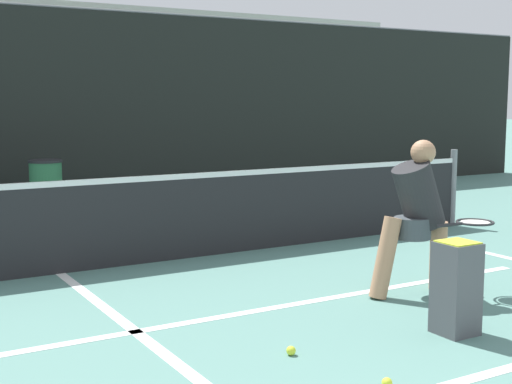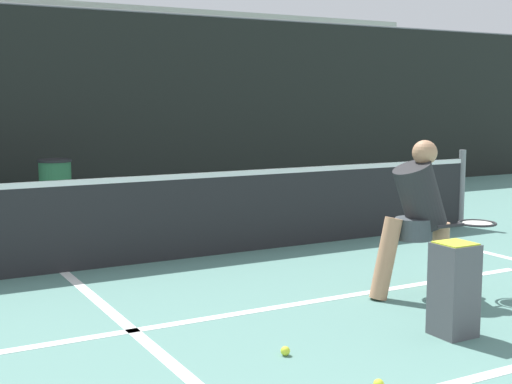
% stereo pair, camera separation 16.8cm
% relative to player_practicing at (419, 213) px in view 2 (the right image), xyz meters
% --- Properties ---
extents(court_service_line, '(8.25, 0.10, 0.01)m').
position_rel_player_practicing_xyz_m(court_service_line, '(-2.61, 0.24, -0.74)').
color(court_service_line, white).
rests_on(court_service_line, ground).
extents(court_center_mark, '(0.10, 4.07, 0.01)m').
position_rel_player_practicing_xyz_m(court_center_mark, '(-2.61, 0.33, -0.74)').
color(court_center_mark, white).
rests_on(court_center_mark, ground).
extents(net, '(11.09, 0.09, 1.07)m').
position_rel_player_practicing_xyz_m(net, '(-2.61, 2.37, -0.23)').
color(net, slate).
rests_on(net, ground).
extents(player_practicing, '(1.14, 0.63, 1.41)m').
position_rel_player_practicing_xyz_m(player_practicing, '(0.00, 0.00, 0.00)').
color(player_practicing, tan).
rests_on(player_practicing, ground).
extents(tennis_ball_scattered_0, '(0.07, 0.07, 0.07)m').
position_rel_player_practicing_xyz_m(tennis_ball_scattered_0, '(-1.86, -0.77, -0.71)').
color(tennis_ball_scattered_0, '#D1E033').
rests_on(tennis_ball_scattered_0, ground).
extents(tennis_ball_scattered_4, '(0.07, 0.07, 0.07)m').
position_rel_player_practicing_xyz_m(tennis_ball_scattered_4, '(-1.66, -1.54, -0.71)').
color(tennis_ball_scattered_4, '#D1E033').
rests_on(tennis_ball_scattered_4, ground).
extents(ball_hopper, '(0.28, 0.28, 0.71)m').
position_rel_player_practicing_xyz_m(ball_hopper, '(-0.54, -1.01, -0.37)').
color(ball_hopper, '#4C4C51').
rests_on(ball_hopper, ground).
extents(trash_bin, '(0.50, 0.50, 0.87)m').
position_rel_player_practicing_xyz_m(trash_bin, '(-1.85, 5.89, -0.31)').
color(trash_bin, '#28603D').
rests_on(trash_bin, ground).
extents(parked_car, '(1.74, 4.22, 1.45)m').
position_rel_player_practicing_xyz_m(parked_car, '(-0.52, 10.19, -0.13)').
color(parked_car, maroon).
rests_on(parked_car, ground).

